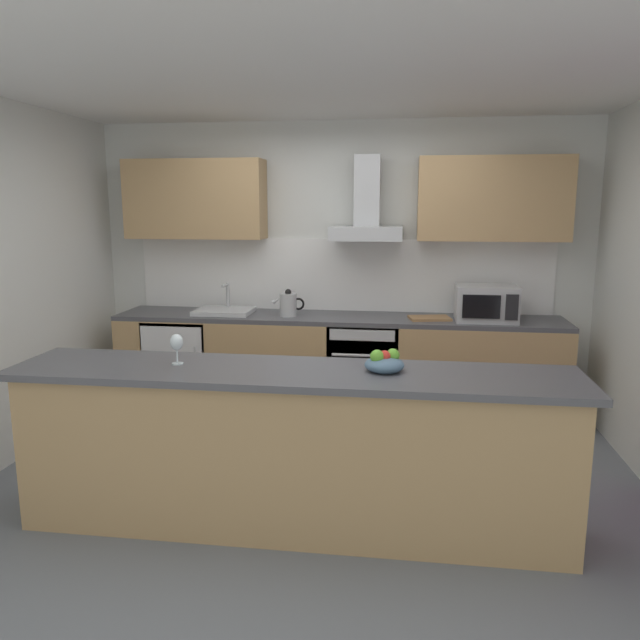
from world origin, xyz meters
name	(u,v)px	position (x,y,z in m)	size (l,w,h in m)	color
ground	(312,486)	(0.00, 0.00, -0.01)	(5.45, 4.54, 0.02)	slate
ceiling	(311,77)	(0.00, 0.00, 2.61)	(5.45, 4.54, 0.02)	white
wall_back	(342,266)	(0.00, 1.83, 1.30)	(5.45, 0.12, 2.60)	silver
backsplash_tile	(341,275)	(0.00, 1.76, 1.23)	(3.78, 0.02, 0.66)	white
counter_back	(337,366)	(0.00, 1.45, 0.45)	(3.92, 0.60, 0.90)	tan
counter_island	(292,449)	(-0.03, -0.55, 0.48)	(3.21, 0.64, 0.95)	tan
upper_cabinets	(339,199)	(0.00, 1.60, 1.91)	(3.86, 0.32, 0.70)	tan
oven	(364,366)	(0.25, 1.42, 0.46)	(0.60, 0.62, 0.80)	slate
refrigerator	(184,363)	(-1.41, 1.42, 0.43)	(0.58, 0.60, 0.85)	white
microwave	(486,303)	(1.26, 1.39, 1.05)	(0.50, 0.38, 0.30)	#B7BABC
sink	(224,310)	(-1.02, 1.43, 0.93)	(0.50, 0.40, 0.26)	silver
kettle	(288,304)	(-0.42, 1.39, 1.01)	(0.29, 0.15, 0.24)	#B7BABC
range_hood	(367,214)	(0.25, 1.55, 1.79)	(0.62, 0.45, 0.72)	#B7BABC
wine_glass	(177,343)	(-0.71, -0.52, 1.07)	(0.08, 0.08, 0.18)	silver
fruit_bowl	(384,363)	(0.49, -0.50, 1.00)	(0.22, 0.22, 0.13)	slate
chopping_board	(430,318)	(0.80, 1.40, 0.91)	(0.34, 0.22, 0.02)	#9E7247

